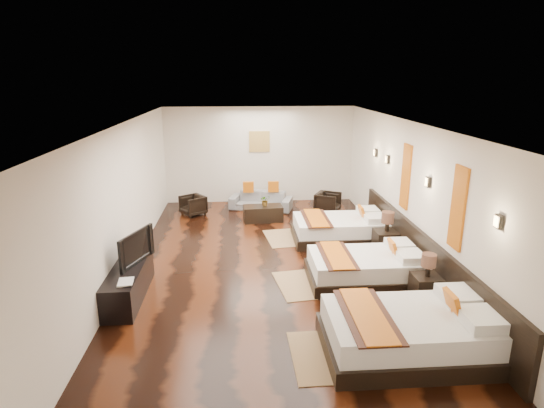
{
  "coord_description": "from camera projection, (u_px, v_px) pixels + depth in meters",
  "views": [
    {
      "loc": [
        -0.58,
        -8.15,
        3.64
      ],
      "look_at": [
        0.06,
        0.59,
        1.1
      ],
      "focal_mm": 29.29,
      "sensor_mm": 36.0,
      "label": 1
    }
  ],
  "objects": [
    {
      "name": "jute_mat_near",
      "position": [
        319.0,
        356.0,
        5.98
      ],
      "size": [
        0.77,
        1.21,
        0.01
      ],
      "primitive_type": "cube",
      "rotation": [
        0.0,
        0.0,
        0.02
      ],
      "color": "olive",
      "rests_on": "floor"
    },
    {
      "name": "gold_artwork",
      "position": [
        259.0,
        142.0,
        12.89
      ],
      "size": [
        0.6,
        0.04,
        0.6
      ],
      "primitive_type": "cube",
      "color": "#AD873F",
      "rests_on": "back_wall"
    },
    {
      "name": "table_plant",
      "position": [
        265.0,
        200.0,
        11.47
      ],
      "size": [
        0.28,
        0.25,
        0.28
      ],
      "primitive_type": "imported",
      "rotation": [
        0.0,
        0.0,
        0.12
      ],
      "color": "#28551C",
      "rests_on": "coffee_table"
    },
    {
      "name": "orange_panel_a",
      "position": [
        458.0,
        208.0,
        6.76
      ],
      "size": [
        0.04,
        0.4,
        1.3
      ],
      "primitive_type": "cube",
      "color": "#D86014",
      "rests_on": "right_wall"
    },
    {
      "name": "nightstand_a",
      "position": [
        426.0,
        286.0,
        7.31
      ],
      "size": [
        0.44,
        0.44,
        0.87
      ],
      "color": "black",
      "rests_on": "floor"
    },
    {
      "name": "bed_far",
      "position": [
        341.0,
        229.0,
        10.15
      ],
      "size": [
        2.11,
        1.33,
        0.81
      ],
      "color": "black",
      "rests_on": "floor"
    },
    {
      "name": "floor",
      "position": [
        271.0,
        265.0,
        8.86
      ],
      "size": [
        5.5,
        9.5,
        0.01
      ],
      "primitive_type": "cube",
      "color": "black",
      "rests_on": "ground"
    },
    {
      "name": "book",
      "position": [
        118.0,
        283.0,
        6.85
      ],
      "size": [
        0.27,
        0.34,
        0.03
      ],
      "primitive_type": "imported",
      "rotation": [
        0.0,
        0.0,
        0.12
      ],
      "color": "black",
      "rests_on": "tv_console"
    },
    {
      "name": "back_wall",
      "position": [
        259.0,
        155.0,
        13.02
      ],
      "size": [
        5.5,
        0.01,
        2.8
      ],
      "primitive_type": "cube",
      "color": "silver",
      "rests_on": "floor"
    },
    {
      "name": "bed_near",
      "position": [
        412.0,
        332.0,
        6.0
      ],
      "size": [
        2.32,
        1.46,
        0.89
      ],
      "color": "black",
      "rests_on": "floor"
    },
    {
      "name": "figurine",
      "position": [
        136.0,
        242.0,
        8.11
      ],
      "size": [
        0.41,
        0.41,
        0.33
      ],
      "primitive_type": "imported",
      "rotation": [
        0.0,
        0.0,
        -0.38
      ],
      "color": "brown",
      "rests_on": "tv_console"
    },
    {
      "name": "bed_mid",
      "position": [
        367.0,
        267.0,
        8.1
      ],
      "size": [
        2.07,
        1.3,
        0.79
      ],
      "color": "black",
      "rests_on": "floor"
    },
    {
      "name": "sconce_lounge",
      "position": [
        375.0,
        153.0,
        10.74
      ],
      "size": [
        0.07,
        0.12,
        0.18
      ],
      "color": "black",
      "rests_on": "right_wall"
    },
    {
      "name": "armchair_right",
      "position": [
        328.0,
        203.0,
        12.17
      ],
      "size": [
        0.84,
        0.84,
        0.57
      ],
      "primitive_type": "imported",
      "rotation": [
        0.0,
        0.0,
        1.08
      ],
      "color": "black",
      "rests_on": "floor"
    },
    {
      "name": "sconce_mid",
      "position": [
        428.0,
        182.0,
        7.77
      ],
      "size": [
        0.07,
        0.12,
        0.18
      ],
      "color": "black",
      "rests_on": "right_wall"
    },
    {
      "name": "armchair_left",
      "position": [
        193.0,
        205.0,
        11.99
      ],
      "size": [
        0.81,
        0.81,
        0.54
      ],
      "primitive_type": "imported",
      "rotation": [
        0.0,
        0.0,
        -0.95
      ],
      "color": "black",
      "rests_on": "floor"
    },
    {
      "name": "jute_mat_mid",
      "position": [
        299.0,
        285.0,
        8.02
      ],
      "size": [
        0.92,
        1.3,
        0.01
      ],
      "primitive_type": "cube",
      "rotation": [
        0.0,
        0.0,
        0.15
      ],
      "color": "olive",
      "rests_on": "floor"
    },
    {
      "name": "headboard_panel",
      "position": [
        421.0,
        256.0,
        8.16
      ],
      "size": [
        0.08,
        6.6,
        0.9
      ],
      "primitive_type": "cube",
      "color": "black",
      "rests_on": "floor"
    },
    {
      "name": "right_wall",
      "position": [
        411.0,
        195.0,
        8.66
      ],
      "size": [
        0.01,
        9.5,
        2.8
      ],
      "primitive_type": "cube",
      "color": "silver",
      "rests_on": "floor"
    },
    {
      "name": "coffee_table",
      "position": [
        263.0,
        213.0,
        11.51
      ],
      "size": [
        1.04,
        0.58,
        0.4
      ],
      "primitive_type": "cube",
      "rotation": [
        0.0,
        0.0,
        0.08
      ],
      "color": "black",
      "rests_on": "floor"
    },
    {
      "name": "orange_panel_b",
      "position": [
        406.0,
        177.0,
        8.87
      ],
      "size": [
        0.04,
        0.4,
        1.3
      ],
      "primitive_type": "cube",
      "color": "#D86014",
      "rests_on": "right_wall"
    },
    {
      "name": "sconce_near",
      "position": [
        498.0,
        222.0,
        5.66
      ],
      "size": [
        0.07,
        0.12,
        0.18
      ],
      "color": "black",
      "rests_on": "right_wall"
    },
    {
      "name": "jute_mat_far",
      "position": [
        283.0,
        238.0,
        10.32
      ],
      "size": [
        0.9,
        1.29,
        0.01
      ],
      "primitive_type": "cube",
      "rotation": [
        0.0,
        0.0,
        0.13
      ],
      "color": "olive",
      "rests_on": "floor"
    },
    {
      "name": "sconce_far",
      "position": [
        387.0,
        159.0,
        9.88
      ],
      "size": [
        0.07,
        0.12,
        0.18
      ],
      "color": "black",
      "rests_on": "right_wall"
    },
    {
      "name": "ceiling",
      "position": [
        271.0,
        124.0,
        8.08
      ],
      "size": [
        5.5,
        9.5,
        0.01
      ],
      "primitive_type": "cube",
      "color": "white",
      "rests_on": "floor"
    },
    {
      "name": "left_wall",
      "position": [
        124.0,
        200.0,
        8.28
      ],
      "size": [
        0.01,
        9.5,
        2.8
      ],
      "primitive_type": "cube",
      "color": "silver",
      "rests_on": "floor"
    },
    {
      "name": "nightstand_b",
      "position": [
        386.0,
        240.0,
        9.28
      ],
      "size": [
        0.48,
        0.48,
        0.95
      ],
      "color": "black",
      "rests_on": "floor"
    },
    {
      "name": "tv",
      "position": [
        132.0,
        247.0,
        7.56
      ],
      "size": [
        0.47,
        0.96,
        0.56
      ],
      "primitive_type": "imported",
      "rotation": [
        0.0,
        0.0,
        1.21
      ],
      "color": "black",
      "rests_on": "tv_console"
    },
    {
      "name": "sofa",
      "position": [
        261.0,
        201.0,
        12.51
      ],
      "size": [
        1.84,
        1.13,
        0.5
      ],
      "primitive_type": "imported",
      "rotation": [
        0.0,
        0.0,
        -0.29
      ],
      "color": "slate",
      "rests_on": "floor"
    },
    {
      "name": "tv_console",
      "position": [
        129.0,
        282.0,
        7.51
      ],
      "size": [
        0.5,
        1.8,
        0.55
      ],
      "primitive_type": "cube",
      "color": "black",
      "rests_on": "floor"
    }
  ]
}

